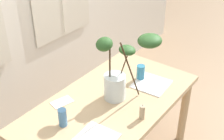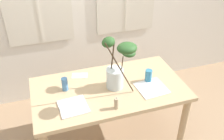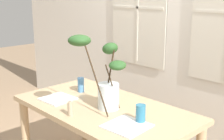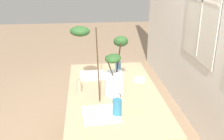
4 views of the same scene
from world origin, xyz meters
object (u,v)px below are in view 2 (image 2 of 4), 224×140
(drinking_glass_blue_left, at_px, (65,84))
(plate_square_left, at_px, (73,107))
(plate_square_right, at_px, (152,88))
(dining_table, at_px, (109,96))
(pillar_candle, at_px, (116,103))
(drinking_glass_blue_right, at_px, (148,76))
(vase_with_branches, at_px, (117,68))

(drinking_glass_blue_left, height_order, plate_square_left, drinking_glass_blue_left)
(plate_square_right, bearing_deg, dining_table, 160.44)
(plate_square_right, xyz_separation_m, pillar_candle, (-0.42, -0.17, 0.05))
(dining_table, relative_size, drinking_glass_blue_right, 11.50)
(drinking_glass_blue_right, bearing_deg, vase_with_branches, -175.54)
(drinking_glass_blue_right, relative_size, pillar_candle, 1.06)
(vase_with_branches, height_order, drinking_glass_blue_left, vase_with_branches)
(dining_table, distance_m, drinking_glass_blue_right, 0.44)
(dining_table, height_order, plate_square_left, plate_square_left)
(dining_table, relative_size, vase_with_branches, 2.41)
(drinking_glass_blue_left, xyz_separation_m, drinking_glass_blue_right, (0.83, -0.11, -0.00))
(drinking_glass_blue_left, xyz_separation_m, pillar_candle, (0.39, -0.40, -0.01))
(dining_table, bearing_deg, vase_with_branches, -34.27)
(vase_with_branches, height_order, plate_square_right, vase_with_branches)
(dining_table, xyz_separation_m, plate_square_right, (0.39, -0.14, 0.11))
(drinking_glass_blue_left, height_order, plate_square_right, drinking_glass_blue_left)
(vase_with_branches, height_order, plate_square_left, vase_with_branches)
(drinking_glass_blue_left, bearing_deg, dining_table, -13.10)
(plate_square_left, bearing_deg, drinking_glass_blue_left, 95.25)
(vase_with_branches, xyz_separation_m, drinking_glass_blue_left, (-0.48, 0.14, -0.18))
(vase_with_branches, distance_m, pillar_candle, 0.34)
(pillar_candle, bearing_deg, vase_with_branches, 70.14)
(vase_with_branches, distance_m, drinking_glass_blue_left, 0.53)
(vase_with_branches, xyz_separation_m, plate_square_left, (-0.46, -0.13, -0.24))
(vase_with_branches, bearing_deg, plate_square_left, -163.93)
(plate_square_left, xyz_separation_m, pillar_candle, (0.36, -0.13, 0.05))
(plate_square_left, relative_size, plate_square_right, 0.90)
(drinking_glass_blue_right, xyz_separation_m, plate_square_right, (-0.02, -0.12, -0.06))
(drinking_glass_blue_right, bearing_deg, pillar_candle, -146.65)
(plate_square_left, relative_size, pillar_candle, 2.02)
(plate_square_right, height_order, pillar_candle, pillar_candle)
(dining_table, height_order, drinking_glass_blue_left, drinking_glass_blue_left)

